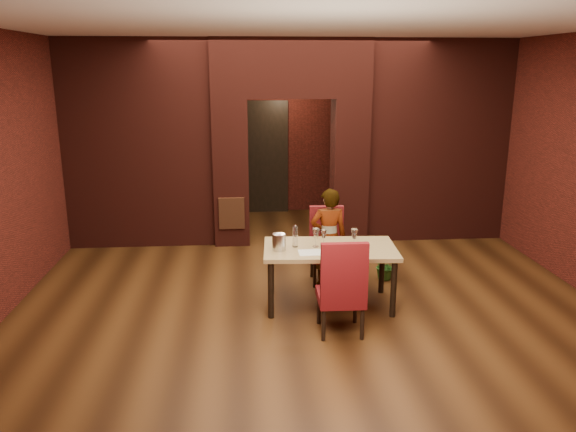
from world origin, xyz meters
name	(u,v)px	position (x,y,z in m)	size (l,w,h in m)	color
floor	(303,285)	(0.00, 0.00, 0.00)	(8.00, 8.00, 0.00)	#462811
ceiling	(305,29)	(0.00, 0.00, 3.20)	(7.00, 8.00, 0.04)	silver
wall_back	(282,130)	(0.00, 4.00, 1.60)	(7.00, 0.04, 3.20)	maroon
wall_front	(382,287)	(0.00, -4.00, 1.60)	(7.00, 0.04, 3.20)	maroon
wall_left	(12,169)	(-3.50, 0.00, 1.60)	(0.04, 8.00, 3.20)	maroon
wall_right	(575,161)	(3.50, 0.00, 1.60)	(0.04, 8.00, 3.20)	maroon
pillar_left	(231,172)	(-0.95, 2.00, 1.15)	(0.55, 0.55, 2.30)	maroon
pillar_right	(349,170)	(0.95, 2.00, 1.15)	(0.55, 0.55, 2.30)	maroon
lintel	(291,68)	(0.00, 2.00, 2.75)	(2.45, 0.55, 0.90)	maroon
wing_wall_left	(139,145)	(-2.36, 2.00, 1.60)	(2.27, 0.35, 3.20)	maroon
wing_wall_right	(436,142)	(2.36, 2.00, 1.60)	(2.27, 0.35, 3.20)	maroon
vent_panel	(232,213)	(-0.95, 1.71, 0.55)	(0.40, 0.03, 0.50)	#AC5932
rear_door	(262,159)	(-0.40, 3.94, 1.05)	(0.90, 0.08, 2.10)	black
rear_door_frame	(262,159)	(-0.40, 3.90, 1.05)	(1.02, 0.04, 2.22)	black
dining_table	(329,276)	(0.24, -0.63, 0.36)	(1.54, 0.87, 0.72)	tan
chair_far	(328,246)	(0.33, 0.10, 0.50)	(0.45, 0.45, 0.99)	maroon
chair_near	(341,285)	(0.25, -1.34, 0.53)	(0.48, 0.48, 1.07)	maroon
person_seated	(329,238)	(0.32, 0.00, 0.65)	(0.47, 0.31, 1.29)	beige
wine_glass_a	(316,238)	(0.08, -0.60, 0.84)	(0.09, 0.09, 0.22)	white
wine_glass_b	(324,237)	(0.18, -0.53, 0.82)	(0.07, 0.07, 0.18)	white
wine_glass_c	(354,238)	(0.53, -0.63, 0.83)	(0.09, 0.09, 0.22)	white
tasting_sheet	(312,252)	(0.01, -0.81, 0.73)	(0.31, 0.23, 0.00)	silver
wine_bucket	(279,242)	(-0.36, -0.69, 0.82)	(0.16, 0.16, 0.19)	#B4B4BC
water_bottle	(295,236)	(-0.16, -0.58, 0.86)	(0.06, 0.06, 0.26)	silver
potted_plant	(385,265)	(1.12, 0.15, 0.20)	(0.36, 0.31, 0.39)	#275B1E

